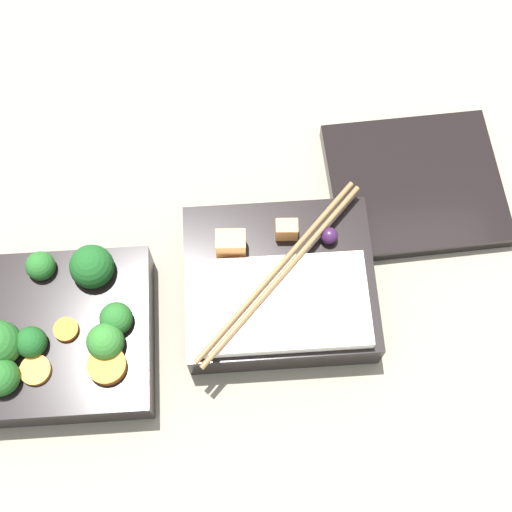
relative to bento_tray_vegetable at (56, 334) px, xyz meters
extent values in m
plane|color=gray|center=(0.11, 0.01, -0.03)|extent=(3.00, 3.00, 0.00)
cube|color=black|center=(0.00, 0.00, -0.01)|extent=(0.18, 0.15, 0.04)
sphere|color=#19511E|center=(-0.02, -0.01, 0.02)|extent=(0.03, 0.03, 0.03)
sphere|color=#236023|center=(-0.01, 0.06, 0.02)|extent=(0.03, 0.03, 0.03)
sphere|color=#2D7028|center=(0.05, -0.02, 0.02)|extent=(0.03, 0.03, 0.03)
sphere|color=#236023|center=(-0.04, -0.04, 0.02)|extent=(0.03, 0.03, 0.03)
sphere|color=#19511E|center=(0.04, 0.05, 0.03)|extent=(0.04, 0.04, 0.04)
sphere|color=#236023|center=(0.06, 0.00, 0.02)|extent=(0.03, 0.03, 0.03)
cylinder|color=orange|center=(0.01, 0.00, 0.02)|extent=(0.03, 0.03, 0.01)
cylinder|color=orange|center=(-0.01, -0.04, 0.02)|extent=(0.03, 0.03, 0.01)
cylinder|color=orange|center=(0.05, -0.04, 0.02)|extent=(0.05, 0.05, 0.01)
cube|color=black|center=(0.21, 0.04, -0.01)|extent=(0.18, 0.15, 0.04)
cube|color=white|center=(0.21, 0.00, 0.02)|extent=(0.15, 0.09, 0.01)
cube|color=#F4A356|center=(0.16, 0.07, 0.03)|extent=(0.03, 0.02, 0.03)
cube|color=#F4A356|center=(0.22, 0.08, 0.02)|extent=(0.02, 0.02, 0.02)
sphere|color=#381942|center=(0.26, 0.07, 0.02)|extent=(0.02, 0.02, 0.02)
cylinder|color=olive|center=(0.21, 0.03, 0.03)|extent=(0.16, 0.17, 0.01)
cylinder|color=olive|center=(0.20, 0.04, 0.03)|extent=(0.16, 0.17, 0.01)
cube|color=black|center=(0.35, 0.14, -0.02)|extent=(0.18, 0.16, 0.02)
camera|label=1|loc=(0.17, -0.19, 0.63)|focal=50.00mm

